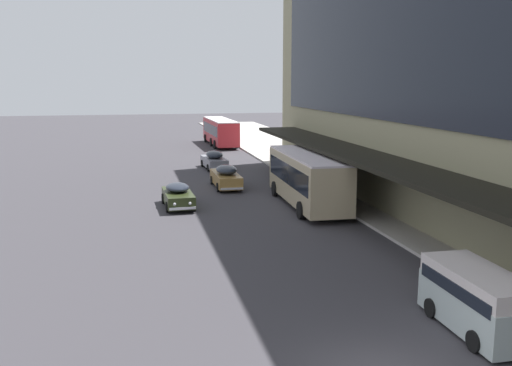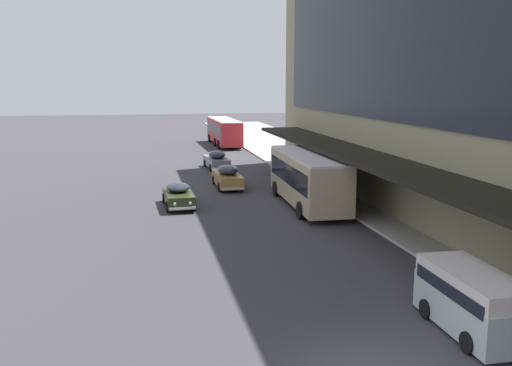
{
  "view_description": "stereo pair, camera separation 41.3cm",
  "coord_description": "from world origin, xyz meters",
  "px_view_note": "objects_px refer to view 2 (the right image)",
  "views": [
    {
      "loc": [
        -6.28,
        -12.61,
        7.73
      ],
      "look_at": [
        0.79,
        19.15,
        1.83
      ],
      "focal_mm": 40.0,
      "sensor_mm": 36.0,
      "label": 1
    },
    {
      "loc": [
        -5.87,
        -12.7,
        7.73
      ],
      "look_at": [
        0.79,
        19.15,
        1.83
      ],
      "focal_mm": 40.0,
      "sensor_mm": 36.0,
      "label": 2
    }
  ],
  "objects_px": {
    "transit_bus_kerbside_rear": "(308,177)",
    "sedan_second_mid": "(178,195)",
    "vw_van": "(471,297)",
    "transit_bus_kerbside_front": "(224,130)",
    "sedan_oncoming_front": "(217,160)",
    "fire_hydrant": "(498,280)",
    "sedan_second_near": "(227,176)"
  },
  "relations": [
    {
      "from": "sedan_oncoming_front",
      "to": "sedan_second_mid",
      "type": "distance_m",
      "value": 15.31
    },
    {
      "from": "sedan_oncoming_front",
      "to": "fire_hydrant",
      "type": "height_order",
      "value": "sedan_oncoming_front"
    },
    {
      "from": "sedan_second_mid",
      "to": "sedan_oncoming_front",
      "type": "bearing_deg",
      "value": 73.22
    },
    {
      "from": "sedan_oncoming_front",
      "to": "sedan_second_mid",
      "type": "xyz_separation_m",
      "value": [
        -4.42,
        -14.66,
        -0.06
      ]
    },
    {
      "from": "sedan_second_mid",
      "to": "fire_hydrant",
      "type": "distance_m",
      "value": 19.93
    },
    {
      "from": "transit_bus_kerbside_front",
      "to": "sedan_second_near",
      "type": "bearing_deg",
      "value": -98.16
    },
    {
      "from": "transit_bus_kerbside_rear",
      "to": "sedan_second_mid",
      "type": "height_order",
      "value": "transit_bus_kerbside_rear"
    },
    {
      "from": "sedan_oncoming_front",
      "to": "vw_van",
      "type": "height_order",
      "value": "vw_van"
    },
    {
      "from": "transit_bus_kerbside_rear",
      "to": "sedan_oncoming_front",
      "type": "height_order",
      "value": "transit_bus_kerbside_rear"
    },
    {
      "from": "vw_van",
      "to": "sedan_oncoming_front",
      "type": "bearing_deg",
      "value": 95.25
    },
    {
      "from": "transit_bus_kerbside_front",
      "to": "transit_bus_kerbside_rear",
      "type": "distance_m",
      "value": 34.3
    },
    {
      "from": "transit_bus_kerbside_front",
      "to": "sedan_oncoming_front",
      "type": "bearing_deg",
      "value": -100.69
    },
    {
      "from": "transit_bus_kerbside_front",
      "to": "transit_bus_kerbside_rear",
      "type": "height_order",
      "value": "transit_bus_kerbside_rear"
    },
    {
      "from": "sedan_second_mid",
      "to": "sedan_second_near",
      "type": "bearing_deg",
      "value": 55.11
    },
    {
      "from": "vw_van",
      "to": "transit_bus_kerbside_front",
      "type": "bearing_deg",
      "value": 89.7
    },
    {
      "from": "transit_bus_kerbside_front",
      "to": "transit_bus_kerbside_rear",
      "type": "xyz_separation_m",
      "value": [
        -0.01,
        -34.3,
        0.08
      ]
    },
    {
      "from": "sedan_oncoming_front",
      "to": "sedan_second_mid",
      "type": "bearing_deg",
      "value": -106.78
    },
    {
      "from": "sedan_oncoming_front",
      "to": "fire_hydrant",
      "type": "xyz_separation_m",
      "value": [
        5.98,
        -31.66,
        -0.3
      ]
    },
    {
      "from": "transit_bus_kerbside_rear",
      "to": "sedan_second_near",
      "type": "bearing_deg",
      "value": 118.46
    },
    {
      "from": "sedan_second_near",
      "to": "vw_van",
      "type": "distance_m",
      "value": 25.58
    },
    {
      "from": "sedan_second_mid",
      "to": "transit_bus_kerbside_rear",
      "type": "bearing_deg",
      "value": -10.82
    },
    {
      "from": "fire_hydrant",
      "to": "vw_van",
      "type": "bearing_deg",
      "value": -136.82
    },
    {
      "from": "sedan_oncoming_front",
      "to": "transit_bus_kerbside_rear",
      "type": "bearing_deg",
      "value": -78.06
    },
    {
      "from": "transit_bus_kerbside_rear",
      "to": "sedan_oncoming_front",
      "type": "bearing_deg",
      "value": 101.94
    },
    {
      "from": "fire_hydrant",
      "to": "sedan_oncoming_front",
      "type": "bearing_deg",
      "value": 100.7
    },
    {
      "from": "sedan_second_mid",
      "to": "vw_van",
      "type": "bearing_deg",
      "value": -68.92
    },
    {
      "from": "transit_bus_kerbside_rear",
      "to": "fire_hydrant",
      "type": "relative_size",
      "value": 14.6
    },
    {
      "from": "sedan_second_near",
      "to": "sedan_second_mid",
      "type": "distance_m",
      "value": 6.91
    },
    {
      "from": "transit_bus_kerbside_front",
      "to": "transit_bus_kerbside_rear",
      "type": "bearing_deg",
      "value": -90.01
    },
    {
      "from": "transit_bus_kerbside_rear",
      "to": "sedan_second_near",
      "type": "relative_size",
      "value": 2.04
    },
    {
      "from": "sedan_second_near",
      "to": "vw_van",
      "type": "relative_size",
      "value": 1.1
    },
    {
      "from": "sedan_second_near",
      "to": "vw_van",
      "type": "height_order",
      "value": "vw_van"
    }
  ]
}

